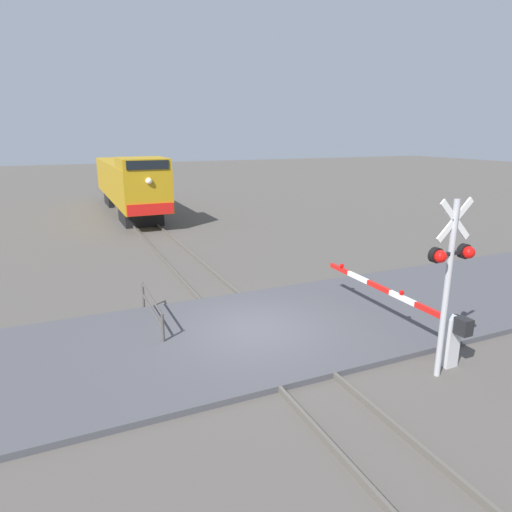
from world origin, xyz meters
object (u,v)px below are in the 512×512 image
Objects in this scene: crossing_signal at (450,269)px; crossing_gate at (429,322)px; locomotive at (129,183)px; guard_railing at (152,307)px.

crossing_signal is 2.12m from crossing_gate.
locomotive is 20.61m from guard_railing.
crossing_gate is (3.62, -24.96, -1.29)m from locomotive.
crossing_signal is at bearing -44.83° from guard_railing.
crossing_gate is 1.97× the size of guard_railing.
crossing_gate reaches higher than guard_railing.
guard_railing is (-2.58, -20.39, -1.53)m from locomotive.
crossing_signal is at bearing -120.99° from crossing_gate.
crossing_gate is 7.71m from guard_railing.
locomotive is 26.13m from crossing_signal.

